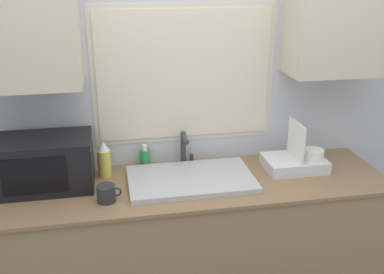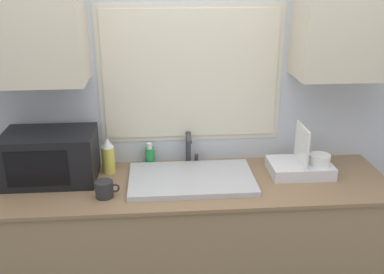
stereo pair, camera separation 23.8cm
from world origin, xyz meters
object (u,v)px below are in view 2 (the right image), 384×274
object	(u,v)px
spray_bottle	(108,156)
mug_near_sink	(105,189)
microwave	(51,157)
dish_rack	(302,165)
faucet	(189,146)
soap_bottle	(150,155)

from	to	relation	value
spray_bottle	mug_near_sink	world-z (taller)	spray_bottle
microwave	dish_rack	world-z (taller)	dish_rack
dish_rack	spray_bottle	distance (m)	1.12
faucet	mug_near_sink	distance (m)	0.60
dish_rack	mug_near_sink	world-z (taller)	dish_rack
dish_rack	spray_bottle	size ratio (longest dim) A/B	1.66
soap_bottle	mug_near_sink	world-z (taller)	soap_bottle
microwave	dish_rack	distance (m)	1.43
soap_bottle	dish_rack	bearing A→B (deg)	-12.93
mug_near_sink	microwave	bearing A→B (deg)	143.41
spray_bottle	soap_bottle	xyz separation A→B (m)	(0.24, 0.09, -0.04)
faucet	dish_rack	world-z (taller)	dish_rack
microwave	soap_bottle	bearing A→B (deg)	16.48
microwave	faucet	bearing A→B (deg)	9.91
soap_bottle	microwave	bearing A→B (deg)	-163.52
mug_near_sink	soap_bottle	bearing A→B (deg)	59.45
faucet	spray_bottle	distance (m)	0.48
faucet	spray_bottle	xyz separation A→B (m)	(-0.48, -0.06, -0.02)
faucet	microwave	world-z (taller)	microwave
faucet	spray_bottle	size ratio (longest dim) A/B	0.97
faucet	microwave	distance (m)	0.80
microwave	soap_bottle	xyz separation A→B (m)	(0.55, 0.16, -0.08)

